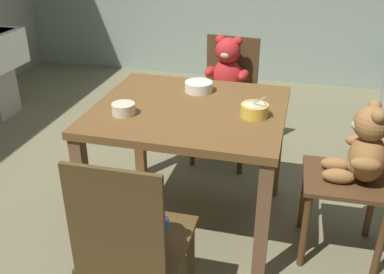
% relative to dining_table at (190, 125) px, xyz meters
% --- Properties ---
extents(ground_plane, '(5.20, 5.20, 0.04)m').
position_rel_dining_table_xyz_m(ground_plane, '(0.00, 0.00, -0.62)').
color(ground_plane, '#777252').
extents(dining_table, '(0.97, 0.86, 0.71)m').
position_rel_dining_table_xyz_m(dining_table, '(0.00, 0.00, 0.00)').
color(dining_table, brown).
rests_on(dining_table, ground_plane).
extents(teddy_chair_near_right, '(0.43, 0.39, 0.89)m').
position_rel_dining_table_xyz_m(teddy_chair_near_right, '(0.86, -0.06, -0.04)').
color(teddy_chair_near_right, '#52341D').
rests_on(teddy_chair_near_right, ground_plane).
extents(teddy_chair_far_center, '(0.44, 0.43, 0.88)m').
position_rel_dining_table_xyz_m(teddy_chair_far_center, '(0.05, 0.80, -0.03)').
color(teddy_chair_far_center, '#4D361F').
rests_on(teddy_chair_far_center, ground_plane).
extents(teddy_chair_near_front, '(0.37, 0.42, 0.89)m').
position_rel_dining_table_xyz_m(teddy_chair_near_front, '(0.00, -0.81, -0.08)').
color(teddy_chair_near_front, '#513C1D').
rests_on(teddy_chair_near_front, ground_plane).
extents(porridge_bowl_white_far_center, '(0.16, 0.16, 0.05)m').
position_rel_dining_table_xyz_m(porridge_bowl_white_far_center, '(-0.01, 0.23, 0.13)').
color(porridge_bowl_white_far_center, white).
rests_on(porridge_bowl_white_far_center, dining_table).
extents(porridge_bowl_cream_near_left, '(0.12, 0.12, 0.06)m').
position_rel_dining_table_xyz_m(porridge_bowl_cream_near_left, '(-0.29, -0.17, 0.13)').
color(porridge_bowl_cream_near_left, beige).
rests_on(porridge_bowl_cream_near_left, dining_table).
extents(porridge_bowl_yellow_near_right, '(0.14, 0.14, 0.13)m').
position_rel_dining_table_xyz_m(porridge_bowl_yellow_near_right, '(0.34, -0.03, 0.14)').
color(porridge_bowl_yellow_near_right, yellow).
rests_on(porridge_bowl_yellow_near_right, dining_table).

